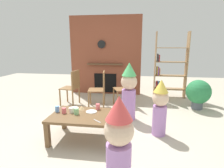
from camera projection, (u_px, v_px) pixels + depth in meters
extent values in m
plane|color=#BCB29E|center=(101.00, 131.00, 3.21)|extent=(12.00, 12.00, 0.00)
cube|color=brown|center=(106.00, 56.00, 5.51)|extent=(2.20, 0.18, 2.40)
cube|color=black|center=(105.00, 83.00, 5.60)|extent=(0.70, 0.02, 0.60)
cube|color=brown|center=(105.00, 64.00, 5.43)|extent=(1.10, 0.10, 0.04)
cylinder|color=black|center=(102.00, 44.00, 5.33)|extent=(0.24, 0.04, 0.24)
cube|color=#9E7A51|center=(155.00, 65.00, 5.17)|extent=(0.02, 0.28, 1.90)
cube|color=#9E7A51|center=(186.00, 66.00, 5.05)|extent=(0.02, 0.28, 1.90)
cube|color=#9E7A51|center=(169.00, 89.00, 5.26)|extent=(0.86, 0.28, 0.02)
cube|color=#9E7A51|center=(170.00, 76.00, 5.17)|extent=(0.86, 0.28, 0.02)
cube|color=#9E7A51|center=(171.00, 62.00, 5.09)|extent=(0.86, 0.28, 0.02)
cube|color=#9E7A51|center=(172.00, 48.00, 5.00)|extent=(0.86, 0.28, 0.02)
cube|color=#B23333|center=(156.00, 85.00, 5.29)|extent=(0.04, 0.20, 0.21)
cube|color=#3359A5|center=(158.00, 85.00, 5.28)|extent=(0.03, 0.20, 0.21)
cube|color=#3F8C4C|center=(160.00, 85.00, 5.27)|extent=(0.02, 0.20, 0.20)
cube|color=gold|center=(157.00, 71.00, 5.20)|extent=(0.02, 0.20, 0.26)
cube|color=#8C4C99|center=(158.00, 71.00, 5.19)|extent=(0.03, 0.20, 0.24)
cube|color=#D87F3F|center=(159.00, 72.00, 5.19)|extent=(0.02, 0.20, 0.20)
cube|color=#4C4C51|center=(158.00, 58.00, 5.11)|extent=(0.03, 0.20, 0.22)
cube|color=#B23333|center=(159.00, 58.00, 5.11)|extent=(0.02, 0.20, 0.19)
cube|color=brown|center=(83.00, 116.00, 2.85)|extent=(1.04, 0.71, 0.04)
cube|color=brown|center=(47.00, 135.00, 2.66)|extent=(0.07, 0.07, 0.39)
cube|color=brown|center=(109.00, 140.00, 2.54)|extent=(0.07, 0.07, 0.39)
cube|color=brown|center=(64.00, 118.00, 3.27)|extent=(0.07, 0.07, 0.39)
cube|color=brown|center=(115.00, 121.00, 3.14)|extent=(0.07, 0.07, 0.39)
cylinder|color=#8CD18C|center=(76.00, 111.00, 2.84)|extent=(0.08, 0.08, 0.10)
cylinder|color=#E5666B|center=(98.00, 107.00, 3.06)|extent=(0.07, 0.07, 0.10)
cylinder|color=#E5666B|center=(64.00, 110.00, 2.89)|extent=(0.07, 0.07, 0.09)
cylinder|color=#669EE0|center=(57.00, 109.00, 2.95)|extent=(0.07, 0.07, 0.10)
cylinder|color=silver|center=(72.00, 110.00, 2.91)|extent=(0.08, 0.08, 0.09)
cylinder|color=white|center=(74.00, 108.00, 3.11)|extent=(0.17, 0.17, 0.01)
cylinder|color=white|center=(91.00, 112.00, 2.95)|extent=(0.18, 0.18, 0.01)
cone|color=#EAC68C|center=(82.00, 108.00, 3.06)|extent=(0.10, 0.10, 0.07)
cube|color=silver|center=(97.00, 121.00, 2.60)|extent=(0.13, 0.11, 0.01)
sphere|color=beige|center=(119.00, 131.00, 1.70)|extent=(0.29, 0.29, 0.29)
cone|color=#EA4C4C|center=(119.00, 108.00, 1.65)|extent=(0.26, 0.26, 0.24)
cylinder|color=#B27FCC|center=(159.00, 120.00, 3.03)|extent=(0.23, 0.23, 0.52)
sphere|color=beige|center=(160.00, 98.00, 2.94)|extent=(0.27, 0.27, 0.27)
cone|color=#F2D14C|center=(161.00, 86.00, 2.90)|extent=(0.24, 0.24, 0.22)
cylinder|color=#B27FCC|center=(129.00, 105.00, 3.66)|extent=(0.29, 0.29, 0.64)
sphere|color=beige|center=(129.00, 82.00, 3.55)|extent=(0.33, 0.33, 0.33)
cone|color=#4CB766|center=(129.00, 69.00, 3.50)|extent=(0.30, 0.30, 0.26)
cube|color=olive|center=(69.00, 88.00, 4.56)|extent=(0.45, 0.45, 0.02)
cube|color=olive|center=(76.00, 79.00, 4.46)|extent=(0.08, 0.40, 0.45)
cylinder|color=olive|center=(67.00, 94.00, 4.82)|extent=(0.04, 0.04, 0.43)
cylinder|color=olive|center=(60.00, 98.00, 4.48)|extent=(0.04, 0.04, 0.43)
cylinder|color=olive|center=(79.00, 95.00, 4.73)|extent=(0.04, 0.04, 0.43)
cylinder|color=olive|center=(73.00, 99.00, 4.39)|extent=(0.04, 0.04, 0.43)
cube|color=olive|center=(97.00, 90.00, 4.37)|extent=(0.45, 0.45, 0.02)
cube|color=olive|center=(104.00, 81.00, 4.32)|extent=(0.09, 0.40, 0.45)
cylinder|color=olive|center=(90.00, 97.00, 4.59)|extent=(0.04, 0.04, 0.43)
cylinder|color=olive|center=(89.00, 101.00, 4.24)|extent=(0.04, 0.04, 0.43)
cylinder|color=olive|center=(104.00, 96.00, 4.59)|extent=(0.04, 0.04, 0.43)
cylinder|color=olive|center=(104.00, 101.00, 4.24)|extent=(0.04, 0.04, 0.43)
cube|color=olive|center=(122.00, 89.00, 4.46)|extent=(0.52, 0.52, 0.02)
cube|color=olive|center=(129.00, 79.00, 4.46)|extent=(0.18, 0.38, 0.45)
cylinder|color=olive|center=(114.00, 96.00, 4.63)|extent=(0.04, 0.04, 0.43)
cylinder|color=olive|center=(117.00, 100.00, 4.29)|extent=(0.04, 0.04, 0.43)
cylinder|color=olive|center=(127.00, 95.00, 4.72)|extent=(0.04, 0.04, 0.43)
cylinder|color=olive|center=(131.00, 99.00, 4.38)|extent=(0.04, 0.04, 0.43)
cylinder|color=#4C5660|center=(197.00, 105.00, 4.30)|extent=(0.26, 0.26, 0.19)
sphere|color=#2B8249|center=(198.00, 92.00, 4.23)|extent=(0.57, 0.57, 0.57)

